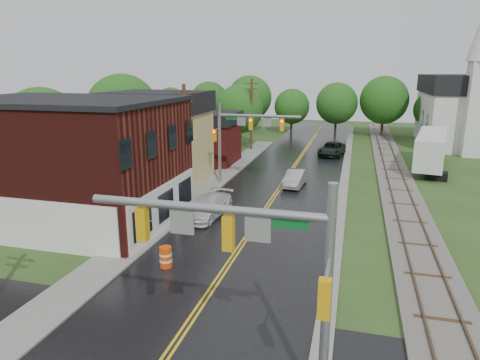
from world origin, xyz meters
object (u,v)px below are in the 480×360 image
at_px(traffic_signal_near, 254,253).
at_px(semi_trailer, 431,148).
at_px(sedan_silver, 295,178).
at_px(pickup_white, 208,207).
at_px(brick_building, 67,161).
at_px(traffic_signal_far, 243,130).
at_px(tree_left_b, 124,112).
at_px(suv_dark, 332,149).
at_px(tree_left_c, 187,116).
at_px(tree_left_a, 43,129).
at_px(church, 467,103).
at_px(utility_pole_b, 185,140).
at_px(construction_barrel, 166,257).
at_px(utility_pole_c, 251,113).
at_px(tree_left_e, 240,111).

relative_size(traffic_signal_near, semi_trailer, 0.60).
xyz_separation_m(sedan_silver, pickup_white, (-4.76, -9.83, 0.04)).
bearing_deg(traffic_signal_near, brick_building, 140.83).
relative_size(traffic_signal_far, tree_left_b, 0.76).
xyz_separation_m(tree_left_b, suv_dark, (21.35, 10.91, -4.93)).
xyz_separation_m(tree_left_c, suv_dark, (17.35, 2.91, -3.72)).
height_order(traffic_signal_near, pickup_white, traffic_signal_near).
relative_size(tree_left_a, semi_trailer, 0.71).
xyz_separation_m(church, tree_left_c, (-33.85, -13.84, -1.32)).
relative_size(traffic_signal_near, tree_left_a, 0.85).
bearing_deg(tree_left_c, traffic_signal_far, -51.18).
relative_size(church, utility_pole_b, 2.22).
height_order(traffic_signal_far, tree_left_a, tree_left_a).
relative_size(tree_left_c, construction_barrel, 6.70).
bearing_deg(utility_pole_b, tree_left_b, 138.14).
height_order(suv_dark, construction_barrel, suv_dark).
bearing_deg(tree_left_a, sedan_silver, 15.34).
bearing_deg(brick_building, tree_left_b, 107.61).
distance_m(tree_left_c, suv_dark, 17.98).
bearing_deg(tree_left_b, utility_pole_c, 47.61).
height_order(church, semi_trailer, church).
distance_m(traffic_signal_near, traffic_signal_far, 25.94).
xyz_separation_m(utility_pole_b, suv_dark, (10.30, 20.80, -3.93)).
height_order(suv_dark, semi_trailer, semi_trailer).
distance_m(utility_pole_b, construction_barrel, 13.40).
bearing_deg(utility_pole_b, suv_dark, 63.66).
distance_m(traffic_signal_near, semi_trailer, 37.28).
xyz_separation_m(brick_building, utility_pole_c, (5.68, 29.00, 0.57)).
distance_m(traffic_signal_far, tree_left_e, 19.65).
bearing_deg(tree_left_a, traffic_signal_far, 17.30).
relative_size(utility_pole_c, pickup_white, 1.74).
xyz_separation_m(traffic_signal_far, semi_trailer, (17.17, 10.75, -2.71)).
xyz_separation_m(brick_building, tree_left_c, (-1.36, 24.90, 0.36)).
height_order(church, construction_barrel, church).
distance_m(traffic_signal_far, construction_barrel, 17.75).
bearing_deg(semi_trailer, utility_pole_c, 163.04).
distance_m(brick_building, traffic_signal_far, 15.03).
relative_size(brick_building, utility_pole_c, 1.59).
bearing_deg(pickup_white, church, 63.56).
relative_size(utility_pole_b, tree_left_e, 1.10).
xyz_separation_m(tree_left_c, semi_trailer, (27.55, -2.15, -2.25)).
relative_size(traffic_signal_far, tree_left_c, 0.96).
xyz_separation_m(tree_left_b, tree_left_e, (9.00, 14.00, -0.90)).
height_order(brick_building, tree_left_b, tree_left_b).
bearing_deg(brick_building, tree_left_e, 83.29).
height_order(utility_pole_c, tree_left_c, utility_pole_c).
height_order(church, tree_left_a, church).
xyz_separation_m(traffic_signal_near, suv_dark, (0.03, 40.80, -4.18)).
bearing_deg(tree_left_c, suv_dark, 9.51).
distance_m(traffic_signal_far, tree_left_c, 16.56).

